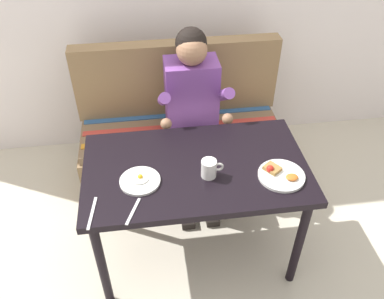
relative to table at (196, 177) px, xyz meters
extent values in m
plane|color=beige|center=(0.00, 0.00, -0.65)|extent=(8.00, 8.00, 0.00)
cube|color=black|center=(0.00, 0.00, 0.06)|extent=(1.20, 0.70, 0.04)
cylinder|color=black|center=(-0.54, -0.29, -0.30)|extent=(0.05, 0.05, 0.69)
cylinder|color=black|center=(0.54, -0.29, -0.30)|extent=(0.05, 0.05, 0.69)
cylinder|color=black|center=(-0.54, 0.29, -0.30)|extent=(0.05, 0.05, 0.69)
cylinder|color=black|center=(0.54, 0.29, -0.30)|extent=(0.05, 0.05, 0.69)
cube|color=olive|center=(0.00, 0.72, -0.45)|extent=(1.44, 0.56, 0.40)
cube|color=#7F6348|center=(0.00, 0.72, -0.22)|extent=(1.40, 0.52, 0.06)
cube|color=olive|center=(0.00, 0.94, 0.08)|extent=(1.44, 0.12, 0.54)
cube|color=orange|center=(0.00, 0.58, -0.18)|extent=(1.38, 0.05, 0.01)
cube|color=#C63D33|center=(0.00, 0.72, -0.18)|extent=(1.38, 0.05, 0.01)
cube|color=#336099|center=(0.00, 0.86, -0.18)|extent=(1.38, 0.05, 0.01)
cube|color=#764191|center=(0.07, 0.66, 0.11)|extent=(0.34, 0.22, 0.48)
sphere|color=#9E7051|center=(0.07, 0.64, 0.44)|extent=(0.19, 0.19, 0.19)
sphere|color=black|center=(0.07, 0.67, 0.47)|extent=(0.19, 0.19, 0.19)
cylinder|color=#764191|center=(-0.12, 0.52, 0.18)|extent=(0.07, 0.29, 0.23)
cylinder|color=#764191|center=(0.26, 0.52, 0.18)|extent=(0.07, 0.29, 0.23)
sphere|color=#9E7051|center=(-0.12, 0.40, 0.08)|extent=(0.07, 0.07, 0.07)
sphere|color=#9E7051|center=(0.26, 0.40, 0.08)|extent=(0.07, 0.07, 0.07)
cylinder|color=#232333|center=(-0.02, 0.49, -0.13)|extent=(0.09, 0.34, 0.09)
cylinder|color=#232333|center=(-0.02, 0.32, -0.39)|extent=(0.08, 0.08, 0.52)
cube|color=black|center=(-0.02, 0.26, -0.62)|extent=(0.09, 0.20, 0.05)
cylinder|color=#232333|center=(0.15, 0.49, -0.13)|extent=(0.09, 0.34, 0.09)
cylinder|color=#232333|center=(0.15, 0.32, -0.39)|extent=(0.08, 0.08, 0.52)
cube|color=black|center=(0.15, 0.26, -0.62)|extent=(0.09, 0.20, 0.05)
cylinder|color=white|center=(0.43, -0.14, 0.09)|extent=(0.24, 0.24, 0.02)
cube|color=olive|center=(0.39, -0.10, 0.11)|extent=(0.10, 0.10, 0.02)
sphere|color=red|center=(0.37, -0.11, 0.12)|extent=(0.04, 0.04, 0.04)
ellipsoid|color=#CC6623|center=(0.47, -0.18, 0.11)|extent=(0.06, 0.05, 0.02)
cylinder|color=white|center=(-0.30, -0.08, 0.09)|extent=(0.21, 0.21, 0.01)
ellipsoid|color=white|center=(-0.30, -0.08, 0.10)|extent=(0.09, 0.08, 0.01)
sphere|color=yellow|center=(-0.30, -0.07, 0.11)|extent=(0.03, 0.03, 0.03)
cylinder|color=white|center=(0.06, -0.08, 0.13)|extent=(0.08, 0.08, 0.10)
cylinder|color=brown|center=(0.06, -0.08, 0.18)|extent=(0.07, 0.07, 0.01)
torus|color=white|center=(0.11, -0.08, 0.14)|extent=(0.05, 0.01, 0.05)
cube|color=silver|center=(-0.34, -0.28, 0.08)|extent=(0.08, 0.16, 0.00)
cube|color=silver|center=(-0.53, -0.26, 0.08)|extent=(0.04, 0.20, 0.00)
camera|label=1|loc=(-0.24, -1.58, 1.54)|focal=37.78mm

